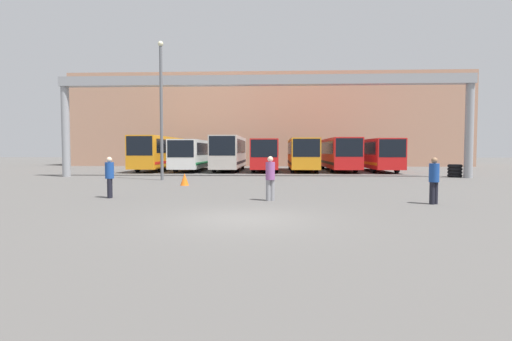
{
  "coord_description": "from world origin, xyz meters",
  "views": [
    {
      "loc": [
        0.91,
        -11.57,
        2.01
      ],
      "look_at": [
        -0.68,
        21.98,
        0.3
      ],
      "focal_mm": 28.0,
      "sensor_mm": 36.0,
      "label": 1
    }
  ],
  "objects": [
    {
      "name": "ground_plane",
      "position": [
        0.0,
        0.0,
        0.0
      ],
      "size": [
        200.0,
        200.0,
        0.0
      ],
      "primitive_type": "plane",
      "color": "#514F4C"
    },
    {
      "name": "building_backdrop",
      "position": [
        0.0,
        44.03,
        5.88
      ],
      "size": [
        50.73,
        12.0,
        11.76
      ],
      "color": "tan",
      "rests_on": "ground"
    },
    {
      "name": "overhead_gantry",
      "position": [
        0.0,
        18.05,
        6.31
      ],
      "size": [
        30.5,
        0.8,
        7.49
      ],
      "color": "gray",
      "rests_on": "ground"
    },
    {
      "name": "bus_slot_0",
      "position": [
        -10.66,
        27.82,
        1.91
      ],
      "size": [
        2.49,
        11.72,
        3.32
      ],
      "color": "orange",
      "rests_on": "ground"
    },
    {
      "name": "bus_slot_1",
      "position": [
        -7.1,
        27.89,
        1.72
      ],
      "size": [
        2.5,
        11.86,
        2.97
      ],
      "color": "silver",
      "rests_on": "ground"
    },
    {
      "name": "bus_slot_2",
      "position": [
        -3.55,
        27.46,
        1.91
      ],
      "size": [
        2.46,
        10.99,
        3.32
      ],
      "color": "beige",
      "rests_on": "ground"
    },
    {
      "name": "bus_slot_3",
      "position": [
        0.0,
        27.41,
        1.74
      ],
      "size": [
        2.46,
        10.9,
        3.01
      ],
      "color": "red",
      "rests_on": "ground"
    },
    {
      "name": "bus_slot_4",
      "position": [
        3.55,
        27.07,
        1.77
      ],
      "size": [
        2.5,
        10.21,
        3.07
      ],
      "color": "orange",
      "rests_on": "ground"
    },
    {
      "name": "bus_slot_5",
      "position": [
        7.1,
        27.97,
        1.79
      ],
      "size": [
        2.48,
        12.02,
        3.11
      ],
      "color": "red",
      "rests_on": "ground"
    },
    {
      "name": "bus_slot_6",
      "position": [
        10.66,
        26.98,
        1.75
      ],
      "size": [
        2.43,
        10.04,
        3.03
      ],
      "color": "red",
      "rests_on": "ground"
    },
    {
      "name": "pedestrian_near_left",
      "position": [
        0.73,
        4.24,
        0.94
      ],
      "size": [
        0.37,
        0.37,
        1.77
      ],
      "rotation": [
        0.0,
        0.0,
        0.42
      ],
      "color": "gray",
      "rests_on": "ground"
    },
    {
      "name": "pedestrian_near_center",
      "position": [
        -6.04,
        4.86,
        0.92
      ],
      "size": [
        0.36,
        0.36,
        1.73
      ],
      "rotation": [
        0.0,
        0.0,
        1.8
      ],
      "color": "black",
      "rests_on": "ground"
    },
    {
      "name": "pedestrian_far_center",
      "position": [
        6.83,
        3.51,
        0.93
      ],
      "size": [
        0.36,
        0.36,
        1.75
      ],
      "rotation": [
        0.0,
        0.0,
        0.48
      ],
      "color": "black",
      "rests_on": "ground"
    },
    {
      "name": "traffic_cone",
      "position": [
        -4.24,
        10.91,
        0.35
      ],
      "size": [
        0.49,
        0.49,
        0.7
      ],
      "color": "orange",
      "rests_on": "ground"
    },
    {
      "name": "tire_stack",
      "position": [
        14.35,
        18.81,
        0.48
      ],
      "size": [
        1.04,
        1.04,
        0.96
      ],
      "color": "black",
      "rests_on": "ground"
    },
    {
      "name": "lamp_post",
      "position": [
        -6.67,
        14.87,
        4.98
      ],
      "size": [
        0.36,
        0.36,
        9.23
      ],
      "color": "#595B60",
      "rests_on": "ground"
    }
  ]
}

